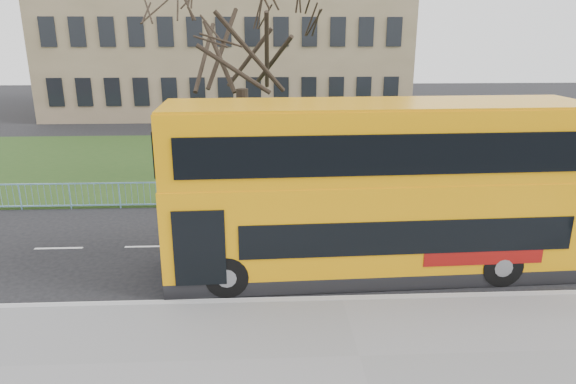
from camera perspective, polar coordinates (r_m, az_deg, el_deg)
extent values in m
plane|color=black|center=(15.55, 5.16, -9.29)|extent=(120.00, 120.00, 0.00)
cube|color=#949497|center=(14.17, 6.02, -11.83)|extent=(80.00, 0.20, 0.14)
cube|color=#203C16|center=(28.98, 1.37, 3.51)|extent=(80.00, 15.40, 0.08)
cube|color=#827052|center=(48.86, -6.52, 17.26)|extent=(30.00, 15.00, 14.00)
cube|color=#F19D0A|center=(15.50, 9.29, -3.39)|extent=(12.08, 3.26, 2.23)
cube|color=#F19D0A|center=(15.09, 9.52, 1.26)|extent=(12.08, 3.26, 0.38)
cube|color=#F19D0A|center=(14.81, 9.75, 5.69)|extent=(12.02, 3.20, 2.00)
cube|color=black|center=(14.37, 13.32, -4.96)|extent=(9.25, 0.35, 0.97)
cube|color=black|center=(13.50, 11.19, 4.05)|extent=(11.03, 0.41, 1.08)
cylinder|color=black|center=(14.27, -6.80, -9.26)|extent=(1.20, 0.36, 1.19)
cylinder|color=black|center=(15.94, 22.60, -7.59)|extent=(1.20, 0.36, 1.19)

